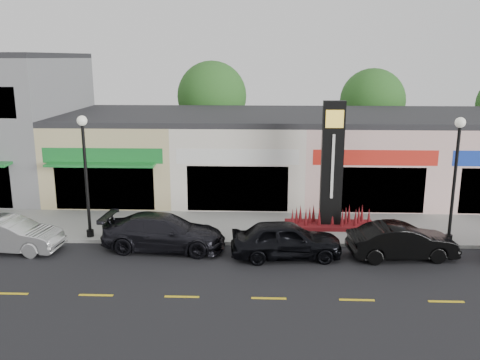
{
  "coord_description": "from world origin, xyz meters",
  "views": [
    {
      "loc": [
        -0.35,
        -18.97,
        8.04
      ],
      "look_at": [
        -1.27,
        4.0,
        2.48
      ],
      "focal_mm": 38.0,
      "sensor_mm": 36.0,
      "label": 1
    }
  ],
  "objects": [
    {
      "name": "ground",
      "position": [
        0.0,
        0.0,
        0.0
      ],
      "size": [
        120.0,
        120.0,
        0.0
      ],
      "primitive_type": "plane",
      "color": "black",
      "rests_on": "ground"
    },
    {
      "name": "sidewalk",
      "position": [
        0.0,
        4.35,
        0.07
      ],
      "size": [
        52.0,
        4.3,
        0.15
      ],
      "primitive_type": "cube",
      "color": "gray",
      "rests_on": "ground"
    },
    {
      "name": "curb",
      "position": [
        0.0,
        2.1,
        0.07
      ],
      "size": [
        52.0,
        0.2,
        0.15
      ],
      "primitive_type": "cube",
      "color": "gray",
      "rests_on": "ground"
    },
    {
      "name": "shop_beige",
      "position": [
        -8.5,
        11.46,
        2.4
      ],
      "size": [
        7.0,
        10.85,
        4.8
      ],
      "color": "tan",
      "rests_on": "ground"
    },
    {
      "name": "shop_cream",
      "position": [
        -1.5,
        11.47,
        2.4
      ],
      "size": [
        7.0,
        10.01,
        4.8
      ],
      "color": "beige",
      "rests_on": "ground"
    },
    {
      "name": "shop_pink_w",
      "position": [
        5.5,
        11.47,
        2.4
      ],
      "size": [
        7.0,
        10.01,
        4.8
      ],
      "color": "#C79F97",
      "rests_on": "ground"
    },
    {
      "name": "shop_pink_e",
      "position": [
        12.5,
        11.47,
        2.4
      ],
      "size": [
        7.0,
        10.01,
        4.8
      ],
      "color": "#C79F97",
      "rests_on": "ground"
    },
    {
      "name": "tree_rear_west",
      "position": [
        -4.0,
        19.5,
        5.22
      ],
      "size": [
        5.2,
        5.2,
        7.83
      ],
      "color": "#382619",
      "rests_on": "ground"
    },
    {
      "name": "tree_rear_mid",
      "position": [
        8.0,
        19.5,
        4.88
      ],
      "size": [
        4.8,
        4.8,
        7.29
      ],
      "color": "#382619",
      "rests_on": "ground"
    },
    {
      "name": "lamp_west_near",
      "position": [
        -8.0,
        2.5,
        3.48
      ],
      "size": [
        0.44,
        0.44,
        5.47
      ],
      "color": "black",
      "rests_on": "sidewalk"
    },
    {
      "name": "lamp_east_near",
      "position": [
        8.0,
        2.5,
        3.48
      ],
      "size": [
        0.44,
        0.44,
        5.47
      ],
      "color": "black",
      "rests_on": "sidewalk"
    },
    {
      "name": "pylon_sign",
      "position": [
        3.0,
        4.2,
        2.27
      ],
      "size": [
        4.2,
        1.3,
        6.0
      ],
      "color": "#590F10",
      "rests_on": "sidewalk"
    },
    {
      "name": "car_white_van",
      "position": [
        -10.95,
        0.98,
        0.73
      ],
      "size": [
        1.87,
        4.52,
        1.45
      ],
      "primitive_type": "imported",
      "rotation": [
        0.0,
        0.0,
        1.49
      ],
      "color": "silver",
      "rests_on": "ground"
    },
    {
      "name": "car_dark_sedan",
      "position": [
        -4.43,
        1.46,
        0.76
      ],
      "size": [
        2.54,
        5.4,
        1.52
      ],
      "primitive_type": "imported",
      "rotation": [
        0.0,
        0.0,
        1.49
      ],
      "color": "black",
      "rests_on": "ground"
    },
    {
      "name": "car_black_sedan",
      "position": [
        0.76,
        0.73,
        0.77
      ],
      "size": [
        2.17,
        4.66,
        1.54
      ],
      "primitive_type": "imported",
      "rotation": [
        0.0,
        0.0,
        1.65
      ],
      "color": "black",
      "rests_on": "ground"
    },
    {
      "name": "car_black_conv",
      "position": [
        5.5,
        0.86,
        0.72
      ],
      "size": [
        1.93,
        4.48,
        1.43
      ],
      "primitive_type": "imported",
      "rotation": [
        0.0,
        0.0,
        1.67
      ],
      "color": "black",
      "rests_on": "ground"
    }
  ]
}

